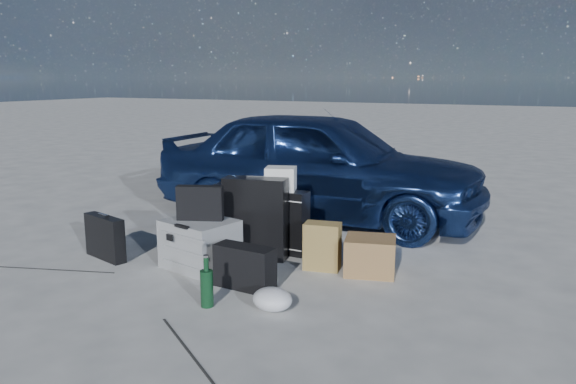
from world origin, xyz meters
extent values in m
plane|color=silver|center=(0.00, 0.00, 0.00)|extent=(60.00, 60.00, 0.00)
imported|color=navy|center=(0.08, 2.10, 0.60)|extent=(3.54, 1.51, 1.19)
cube|color=#929596|center=(-0.14, 0.20, 0.20)|extent=(0.62, 0.55, 0.39)
cube|color=black|center=(-0.14, 0.22, 0.53)|extent=(0.38, 0.22, 0.28)
cube|color=black|center=(-0.99, 0.02, 0.18)|extent=(0.49, 0.23, 0.37)
cube|color=black|center=(0.14, 0.62, 0.34)|extent=(0.56, 0.30, 0.69)
cube|color=black|center=(0.28, 0.85, 0.28)|extent=(0.47, 0.18, 0.55)
cube|color=silver|center=(0.26, 0.85, 0.66)|extent=(0.30, 0.27, 0.20)
cube|color=black|center=(-0.37, 1.05, 0.19)|extent=(0.84, 0.58, 0.38)
cube|color=silver|center=(-0.38, 1.04, 0.42)|extent=(0.45, 0.35, 0.08)
cube|color=black|center=(-0.38, 1.03, 0.49)|extent=(0.31, 0.25, 0.06)
cube|color=olive|center=(0.76, 0.60, 0.19)|extent=(0.31, 0.22, 0.38)
cube|color=#956841|center=(1.14, 0.67, 0.14)|extent=(0.46, 0.42, 0.29)
ellipsoid|color=silver|center=(0.79, -0.30, 0.08)|extent=(0.30, 0.26, 0.15)
cube|color=black|center=(0.42, -0.04, 0.16)|extent=(0.46, 0.20, 0.32)
cylinder|color=black|center=(0.37, -0.44, 0.17)|extent=(0.11, 0.11, 0.34)
camera|label=1|loc=(2.44, -3.37, 1.51)|focal=35.00mm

